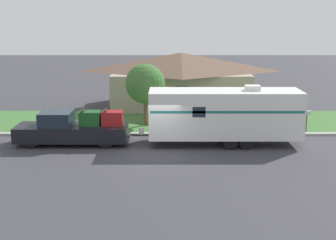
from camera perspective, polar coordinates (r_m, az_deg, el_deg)
ground_plane at (r=24.92m, az=-1.34°, el=-4.05°), size 120.00×120.00×0.00m
curb_strip at (r=28.51m, az=-1.17°, el=-1.72°), size 80.00×0.30×0.14m
lawn_strip at (r=32.07m, az=-1.04°, el=-0.17°), size 80.00×7.00×0.03m
house_across_street at (r=37.27m, az=1.55°, el=5.07°), size 11.42×6.84×4.25m
pickup_truck at (r=26.93m, az=-11.57°, el=-1.08°), size 6.36×2.06×2.02m
travel_trailer at (r=26.38m, az=6.93°, el=0.79°), size 9.46×2.46×3.37m
mailbox at (r=30.31m, az=16.56°, el=0.50°), size 0.48×0.20×1.35m
tree_in_yard at (r=30.50m, az=-2.79°, el=4.42°), size 2.60×2.60×4.09m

